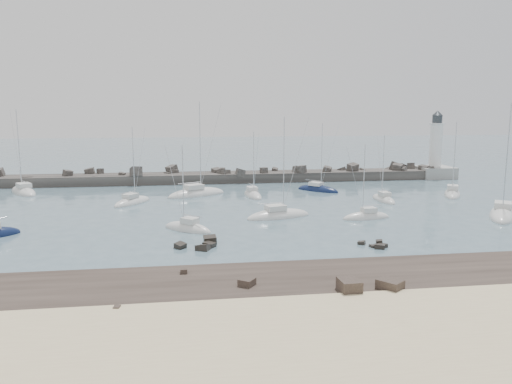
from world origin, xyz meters
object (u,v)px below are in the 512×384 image
lighthouse (435,163)px  sailboat_12 (452,195)px  sailboat_8 (318,190)px  sailboat_7 (278,216)px  sailboat_10 (383,200)px  sailboat_3 (132,203)px  sailboat_5 (188,229)px  sailboat_11 (502,216)px  sailboat_1 (24,192)px  sailboat_4 (196,195)px  sailboat_9 (366,218)px  sailboat_6 (253,196)px

lighthouse → sailboat_12: size_ratio=1.11×
sailboat_8 → sailboat_7: bearing=-118.0°
sailboat_7 → sailboat_12: bearing=21.5°
lighthouse → sailboat_10: lighthouse is taller
sailboat_3 → sailboat_5: bearing=-65.9°
sailboat_11 → sailboat_12: (2.07, 16.33, 0.00)m
sailboat_1 → sailboat_4: bearing=-12.6°
sailboat_5 → sailboat_10: (30.47, 15.04, -0.01)m
sailboat_5 → sailboat_12: (43.61, 17.94, 0.02)m
sailboat_5 → sailboat_8: sailboat_8 is taller
sailboat_12 → sailboat_1: bearing=169.8°
sailboat_8 → sailboat_9: sailboat_8 is taller
lighthouse → sailboat_12: bearing=-110.4°
sailboat_9 → sailboat_12: size_ratio=0.80×
sailboat_1 → sailboat_4: sailboat_4 is taller
sailboat_1 → sailboat_6: size_ratio=1.32×
sailboat_4 → sailboat_6: size_ratio=1.43×
sailboat_6 → sailboat_8: bearing=19.0°
sailboat_9 → sailboat_11: size_ratio=0.66×
sailboat_3 → sailboat_6: (18.96, 3.51, 0.01)m
sailboat_6 → sailboat_11: (30.80, -20.25, 0.01)m
sailboat_11 → sailboat_9: bearing=175.3°
sailboat_6 → sailboat_7: 16.42m
sailboat_9 → sailboat_10: sailboat_10 is taller
lighthouse → sailboat_10: size_ratio=1.31×
sailboat_5 → sailboat_7: sailboat_7 is taller
lighthouse → sailboat_3: size_ratio=1.17×
sailboat_1 → sailboat_11: bearing=-22.8°
sailboat_3 → sailboat_12: (51.83, -0.41, 0.02)m
sailboat_1 → sailboat_6: bearing=-13.0°
lighthouse → sailboat_8: size_ratio=1.15×
sailboat_4 → sailboat_11: sailboat_4 is taller
lighthouse → sailboat_10: (-21.14, -24.41, -2.96)m
sailboat_5 → sailboat_3: bearing=114.1°
sailboat_7 → sailboat_9: (11.29, -2.37, -0.00)m
sailboat_3 → sailboat_7: 23.92m
sailboat_1 → sailboat_3: sailboat_1 is taller
sailboat_4 → sailboat_12: size_ratio=1.25×
sailboat_5 → sailboat_6: bearing=63.8°
sailboat_6 → sailboat_8: sailboat_8 is taller
sailboat_11 → sailboat_8: bearing=127.4°
sailboat_3 → sailboat_5: 20.11m
sailboat_3 → sailboat_9: bearing=-25.9°
sailboat_8 → sailboat_12: (20.75, -8.08, 0.03)m
sailboat_12 → sailboat_10: bearing=-167.5°
sailboat_8 → sailboat_11: bearing=-52.6°
lighthouse → sailboat_11: sailboat_11 is taller
sailboat_8 → sailboat_9: size_ratio=1.20×
sailboat_1 → sailboat_8: sailboat_1 is taller
sailboat_7 → sailboat_11: bearing=-7.5°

